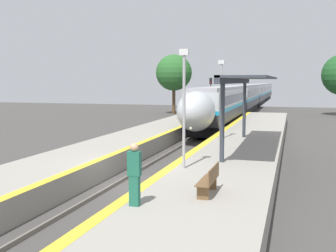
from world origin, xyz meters
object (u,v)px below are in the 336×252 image
train (250,95)px  platform_bench (210,179)px  railway_signal (211,95)px  lamppost_near (184,100)px  person_waiting (134,173)px  lamppost_mid (221,94)px

train → platform_bench: 55.00m
railway_signal → lamppost_near: 30.26m
platform_bench → person_waiting: (-1.81, -1.80, 0.46)m
platform_bench → railway_signal: railway_signal is taller
person_waiting → lamppost_near: size_ratio=0.38×
platform_bench → lamppost_near: size_ratio=0.36×
platform_bench → train: bearing=94.3°
railway_signal → lamppost_mid: bearing=-77.6°
lamppost_near → train: bearing=92.6°
lamppost_near → lamppost_mid: size_ratio=1.00×
lamppost_mid → person_waiting: bearing=-90.2°
platform_bench → lamppost_mid: size_ratio=0.36×
train → lamppost_near: size_ratio=17.03×
platform_bench → lamppost_near: bearing=116.1°
person_waiting → lamppost_mid: lamppost_mid is taller
platform_bench → lamppost_mid: 12.93m
train → lamppost_mid: 42.33m
train → lamppost_near: (2.34, -51.23, 1.46)m
person_waiting → platform_bench: bearing=44.9°
person_waiting → lamppost_near: bearing=89.6°
train → platform_bench: (4.11, -54.84, -0.82)m
lamppost_near → railway_signal: bearing=98.8°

